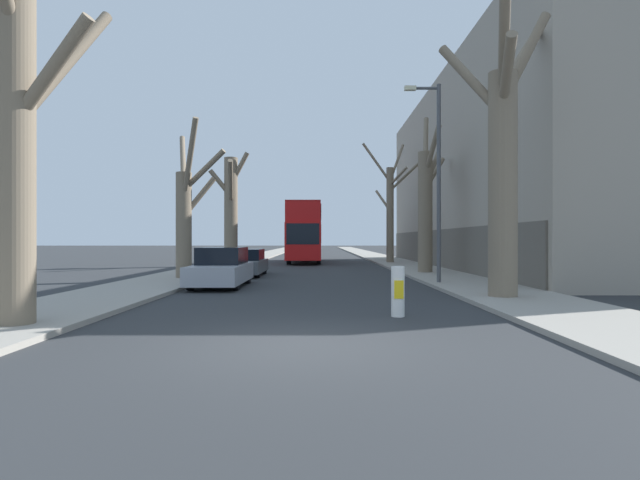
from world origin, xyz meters
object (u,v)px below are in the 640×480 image
object	(u,v)px
traffic_bollard	(399,291)
parked_car_1	(246,263)
double_decker_bus	(306,230)
parked_car_0	(223,268)
lamp_post	(437,173)
street_tree_left_1	(187,213)
street_tree_right_0	(505,159)
street_tree_right_2	(392,207)
street_tree_left_2	(232,207)
street_tree_left_0	(17,128)
street_tree_right_1	(428,203)

from	to	relation	value
traffic_bollard	parked_car_1	bearing A→B (deg)	112.67
double_decker_bus	traffic_bollard	world-z (taller)	double_decker_bus
parked_car_0	lamp_post	distance (m)	8.91
street_tree_left_1	street_tree_right_0	bearing A→B (deg)	-32.82
street_tree_right_2	double_decker_bus	xyz separation A→B (m)	(-6.33, 2.11, -1.65)
lamp_post	street_tree_left_2	bearing A→B (deg)	126.48
lamp_post	traffic_bollard	bearing A→B (deg)	-108.99
street_tree_left_0	street_tree_right_1	world-z (taller)	street_tree_right_1
traffic_bollard	street_tree_right_0	bearing A→B (deg)	40.93
traffic_bollard	lamp_post	bearing A→B (deg)	71.01
street_tree_right_1	double_decker_bus	xyz separation A→B (m)	(-6.56, 13.23, -1.12)
street_tree_left_0	parked_car_1	xyz separation A→B (m)	(2.21, 14.69, -3.27)
street_tree_left_2	parked_car_1	xyz separation A→B (m)	(2.27, -8.85, -3.33)
lamp_post	double_decker_bus	bearing A→B (deg)	106.07
street_tree_right_1	street_tree_right_2	size ratio (longest dim) A/B	0.92
street_tree_right_1	parked_car_1	bearing A→B (deg)	-173.43
street_tree_left_1	traffic_bollard	world-z (taller)	street_tree_left_1
street_tree_right_0	street_tree_right_2	size ratio (longest dim) A/B	0.96
parked_car_0	traffic_bollard	distance (m)	9.11
double_decker_bus	parked_car_0	size ratio (longest dim) A/B	2.27
street_tree_right_2	parked_car_0	xyz separation A→B (m)	(-8.85, -17.87, -3.49)
street_tree_left_0	street_tree_left_1	bearing A→B (deg)	89.56
street_tree_left_1	lamp_post	bearing A→B (deg)	-13.03
double_decker_bus	traffic_bollard	distance (m)	27.51
parked_car_0	parked_car_1	xyz separation A→B (m)	(0.00, 5.70, -0.07)
street_tree_right_2	parked_car_1	world-z (taller)	street_tree_right_2
street_tree_right_0	double_decker_bus	world-z (taller)	street_tree_right_0
double_decker_bus	traffic_bollard	bearing A→B (deg)	-83.90
street_tree_left_1	double_decker_bus	bearing A→B (deg)	74.84
street_tree_left_0	street_tree_left_2	distance (m)	23.54
street_tree_left_0	parked_car_1	bearing A→B (deg)	81.45
parked_car_1	lamp_post	world-z (taller)	lamp_post
street_tree_left_0	street_tree_left_1	distance (m)	11.91
lamp_post	traffic_bollard	distance (m)	9.07
street_tree_left_0	parked_car_1	world-z (taller)	street_tree_left_0
street_tree_left_2	double_decker_bus	world-z (taller)	street_tree_left_2
street_tree_right_2	street_tree_right_1	bearing A→B (deg)	-88.80
double_decker_bus	street_tree_left_1	bearing A→B (deg)	-105.16
street_tree_right_1	parked_car_1	distance (m)	9.63
street_tree_left_2	street_tree_right_2	distance (m)	11.60
street_tree_left_2	double_decker_bus	bearing A→B (deg)	48.61
street_tree_left_1	street_tree_right_1	world-z (taller)	street_tree_right_1
street_tree_right_1	parked_car_1	xyz separation A→B (m)	(-9.08, -1.05, -3.02)
parked_car_0	traffic_bollard	xyz separation A→B (m)	(5.43, -7.31, -0.12)
street_tree_left_0	traffic_bollard	xyz separation A→B (m)	(7.64, 1.68, -3.32)
street_tree_right_2	parked_car_0	bearing A→B (deg)	-116.33
street_tree_left_1	street_tree_right_0	xyz separation A→B (m)	(11.06, -7.14, 1.18)
street_tree_right_2	street_tree_right_0	bearing A→B (deg)	-89.74
street_tree_right_2	lamp_post	size ratio (longest dim) A/B	1.17
street_tree_left_2	double_decker_bus	size ratio (longest dim) A/B	0.73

